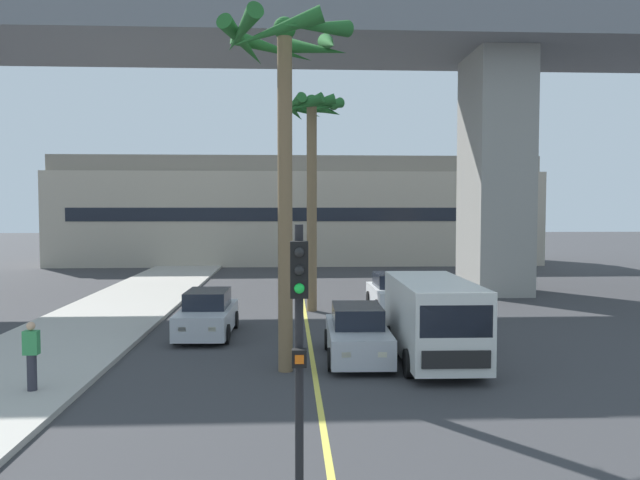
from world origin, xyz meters
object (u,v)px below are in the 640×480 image
object	(u,v)px
car_queue_front	(207,315)
car_queue_third	(357,335)
car_queue_second	(392,293)
delivery_van	(433,318)
palm_tree_mid_median	(312,141)
palm_tree_near_median	(285,87)
pedestrian_mid_block	(32,355)
traffic_light_median_near	(299,334)

from	to	relation	value
car_queue_front	car_queue_third	size ratio (longest dim) A/B	1.00
car_queue_second	delivery_van	world-z (taller)	delivery_van
palm_tree_mid_median	car_queue_third	bearing A→B (deg)	-83.37
palm_tree_near_median	pedestrian_mid_block	world-z (taller)	palm_tree_near_median
car_queue_front	delivery_van	world-z (taller)	delivery_van
palm_tree_mid_median	traffic_light_median_near	bearing A→B (deg)	-92.80
palm_tree_near_median	car_queue_third	bearing A→B (deg)	29.76
car_queue_front	delivery_van	xyz separation A→B (m)	(6.92, -4.08, 0.57)
car_queue_third	traffic_light_median_near	world-z (taller)	traffic_light_median_near
traffic_light_median_near	palm_tree_near_median	xyz separation A→B (m)	(-0.22, 8.25, 4.90)
pedestrian_mid_block	palm_tree_near_median	bearing A→B (deg)	18.41
car_queue_front	car_queue_third	xyz separation A→B (m)	(4.81, -3.58, 0.00)
delivery_van	palm_tree_mid_median	xyz separation A→B (m)	(-3.09, 8.98, 5.96)
delivery_van	traffic_light_median_near	world-z (taller)	traffic_light_median_near
car_queue_second	palm_tree_mid_median	size ratio (longest dim) A/B	0.45
palm_tree_near_median	car_queue_front	bearing A→B (deg)	119.80
delivery_van	pedestrian_mid_block	bearing A→B (deg)	-165.22
car_queue_front	pedestrian_mid_block	bearing A→B (deg)	-115.34
delivery_van	palm_tree_mid_median	bearing A→B (deg)	108.98
delivery_van	palm_tree_near_median	distance (m)	7.62
delivery_van	pedestrian_mid_block	world-z (taller)	delivery_van
car_queue_third	delivery_van	xyz separation A→B (m)	(2.10, -0.49, 0.57)
car_queue_front	car_queue_third	bearing A→B (deg)	-36.66
palm_tree_near_median	car_queue_second	bearing A→B (deg)	65.18
car_queue_front	delivery_van	bearing A→B (deg)	-30.52
traffic_light_median_near	palm_tree_mid_median	bearing A→B (deg)	87.20
car_queue_third	pedestrian_mid_block	distance (m)	8.61
car_queue_second	palm_tree_near_median	xyz separation A→B (m)	(-4.57, -9.88, 6.89)
car_queue_front	traffic_light_median_near	world-z (taller)	traffic_light_median_near
car_queue_second	pedestrian_mid_block	size ratio (longest dim) A/B	2.54
palm_tree_mid_median	car_queue_second	bearing A→B (deg)	3.30
car_queue_front	palm_tree_mid_median	size ratio (longest dim) A/B	0.45
traffic_light_median_near	pedestrian_mid_block	size ratio (longest dim) A/B	2.59
delivery_van	pedestrian_mid_block	distance (m)	10.46
car_queue_front	palm_tree_near_median	xyz separation A→B (m)	(2.73, -4.77, 6.89)
car_queue_second	pedestrian_mid_block	world-z (taller)	pedestrian_mid_block
traffic_light_median_near	car_queue_second	bearing A→B (deg)	76.51
delivery_van	palm_tree_near_median	xyz separation A→B (m)	(-4.18, -0.69, 6.33)
car_queue_third	palm_tree_near_median	distance (m)	7.30
car_queue_front	palm_tree_mid_median	bearing A→B (deg)	52.05
traffic_light_median_near	pedestrian_mid_block	world-z (taller)	traffic_light_median_near
car_queue_second	palm_tree_mid_median	bearing A→B (deg)	-176.70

